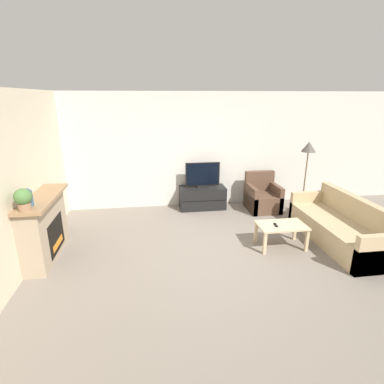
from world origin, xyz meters
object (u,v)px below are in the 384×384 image
(remote, at_px, (276,225))
(floor_lamp, at_px, (308,153))
(potted_plant, at_px, (23,199))
(armchair, at_px, (262,198))
(couch, at_px, (341,228))
(fireplace, at_px, (44,227))
(coffee_table, at_px, (281,228))
(tv_stand, at_px, (202,198))
(mantel_vase_left, at_px, (29,198))
(tv, at_px, (203,176))

(remote, relative_size, floor_lamp, 0.09)
(potted_plant, distance_m, floor_lamp, 5.55)
(armchair, bearing_deg, couch, -66.09)
(fireplace, relative_size, remote, 9.63)
(fireplace, height_order, couch, fireplace)
(coffee_table, relative_size, floor_lamp, 0.51)
(remote, bearing_deg, tv_stand, 119.54)
(armchair, relative_size, coffee_table, 1.04)
(fireplace, distance_m, couch, 5.18)
(coffee_table, relative_size, couch, 0.38)
(coffee_table, distance_m, floor_lamp, 2.20)
(potted_plant, distance_m, tv_stand, 4.02)
(mantel_vase_left, height_order, coffee_table, mantel_vase_left)
(potted_plant, relative_size, tv_stand, 0.30)
(couch, bearing_deg, potted_plant, -175.39)
(fireplace, bearing_deg, mantel_vase_left, -87.84)
(tv, distance_m, remote, 2.37)
(tv_stand, bearing_deg, armchair, -12.15)
(floor_lamp, bearing_deg, couch, -91.62)
(fireplace, distance_m, tv_stand, 3.54)
(tv, bearing_deg, tv_stand, 90.00)
(floor_lamp, bearing_deg, mantel_vase_left, -161.53)
(remote, xyz_separation_m, couch, (1.28, 0.04, -0.16))
(fireplace, xyz_separation_m, remote, (3.89, -0.25, -0.11))
(tv, bearing_deg, fireplace, -147.39)
(remote, bearing_deg, armchair, 82.18)
(mantel_vase_left, xyz_separation_m, armchair, (4.35, 2.05, -0.91))
(tv, height_order, coffee_table, tv)
(potted_plant, xyz_separation_m, tv_stand, (2.96, 2.53, -0.98))
(tv, bearing_deg, couch, -43.92)
(couch, bearing_deg, mantel_vase_left, -177.44)
(mantel_vase_left, height_order, couch, mantel_vase_left)
(potted_plant, relative_size, couch, 0.14)
(tv, xyz_separation_m, couch, (2.20, -2.12, -0.52))
(coffee_table, xyz_separation_m, remote, (-0.12, -0.02, 0.07))
(fireplace, height_order, coffee_table, fireplace)
(potted_plant, relative_size, armchair, 0.36)
(coffee_table, distance_m, couch, 1.16)
(armchair, bearing_deg, fireplace, -159.81)
(couch, relative_size, floor_lamp, 1.35)
(potted_plant, bearing_deg, couch, 4.61)
(tv_stand, relative_size, tv, 1.33)
(fireplace, height_order, floor_lamp, floor_lamp)
(tv_stand, bearing_deg, couch, -43.95)
(remote, xyz_separation_m, floor_lamp, (1.32, 1.54, 0.97))
(tv, distance_m, floor_lamp, 2.40)
(potted_plant, bearing_deg, fireplace, 91.52)
(mantel_vase_left, bearing_deg, floor_lamp, 18.47)
(tv, relative_size, coffee_table, 0.96)
(remote, bearing_deg, mantel_vase_left, -170.63)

